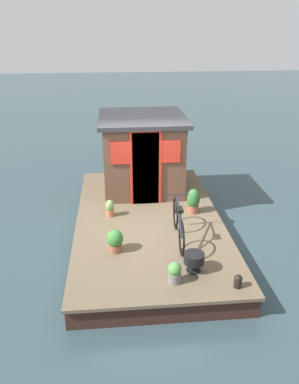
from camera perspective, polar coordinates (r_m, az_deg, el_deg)
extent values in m
plane|color=#2D4247|center=(8.53, -0.13, -6.40)|extent=(60.00, 60.00, 0.00)
cube|color=brown|center=(8.33, -0.13, -4.03)|extent=(5.62, 3.10, 0.06)
cube|color=#381E19|center=(8.43, -0.13, -5.32)|extent=(5.51, 3.04, 0.37)
cube|color=brown|center=(9.55, -1.08, 5.58)|extent=(1.92, 1.87, 1.74)
cube|color=#28282B|center=(9.30, -1.12, 10.97)|extent=(2.12, 2.07, 0.10)
cube|color=maroon|center=(8.63, -0.58, 3.41)|extent=(0.04, 0.60, 1.70)
cube|color=red|center=(8.61, -0.58, 3.71)|extent=(0.03, 0.72, 1.80)
cube|color=red|center=(8.56, 3.18, 6.04)|extent=(0.03, 0.44, 0.52)
cube|color=red|center=(8.47, -4.39, 5.81)|extent=(0.03, 0.44, 0.52)
torus|color=black|center=(7.81, 3.90, -3.17)|extent=(0.66, 0.07, 0.66)
torus|color=black|center=(6.95, 4.80, -6.87)|extent=(0.66, 0.07, 0.66)
cylinder|color=black|center=(7.24, 4.41, -3.61)|extent=(0.92, 0.08, 0.45)
cylinder|color=black|center=(7.29, 4.31, -1.69)|extent=(0.59, 0.06, 0.06)
cylinder|color=black|center=(6.99, 4.70, -4.85)|extent=(0.34, 0.05, 0.41)
cylinder|color=black|center=(7.68, 3.98, -1.91)|extent=(0.12, 0.04, 0.43)
cube|color=black|center=(7.02, 4.60, -2.62)|extent=(0.20, 0.11, 0.06)
cylinder|color=black|center=(7.54, 4.06, -0.40)|extent=(0.05, 0.50, 0.02)
cylinder|color=#B2603D|center=(8.41, -5.88, -3.09)|extent=(0.17, 0.17, 0.15)
ellipsoid|color=#70934C|center=(8.34, -5.93, -2.05)|extent=(0.19, 0.19, 0.27)
cylinder|color=#935138|center=(8.58, 6.48, -2.49)|extent=(0.26, 0.26, 0.16)
ellipsoid|color=#2D602D|center=(8.47, 6.56, -1.01)|extent=(0.29, 0.29, 0.46)
cylinder|color=#935138|center=(7.18, -5.11, -8.20)|extent=(0.25, 0.25, 0.15)
ellipsoid|color=#387533|center=(7.08, -5.17, -6.90)|extent=(0.30, 0.30, 0.33)
cylinder|color=slate|center=(6.38, 3.74, -12.58)|extent=(0.21, 0.21, 0.17)
sphere|color=#4C8942|center=(6.29, 3.78, -11.37)|extent=(0.22, 0.22, 0.22)
cylinder|color=black|center=(6.57, 6.67, -9.77)|extent=(0.35, 0.35, 0.18)
cylinder|color=black|center=(6.67, 6.60, -10.98)|extent=(0.04, 0.04, 0.16)
cylinder|color=black|center=(6.71, 6.57, -11.49)|extent=(0.25, 0.25, 0.02)
cylinder|color=black|center=(6.43, 13.02, -13.04)|extent=(0.13, 0.13, 0.16)
sphere|color=black|center=(6.38, 13.09, -12.46)|extent=(0.13, 0.13, 0.13)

